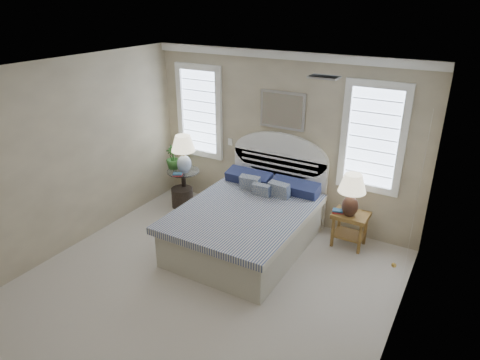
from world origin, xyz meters
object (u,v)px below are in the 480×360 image
at_px(lamp_right, 352,190).
at_px(nightstand_right, 350,222).
at_px(side_table_left, 184,184).
at_px(lamp_left, 183,150).
at_px(bed, 250,220).
at_px(floor_pot, 182,197).

bearing_deg(lamp_right, nightstand_right, 74.54).
distance_m(side_table_left, lamp_left, 0.65).
distance_m(bed, side_table_left, 1.75).
bearing_deg(nightstand_right, lamp_left, -177.47).
relative_size(lamp_left, lamp_right, 1.04).
relative_size(nightstand_right, floor_pot, 1.41).
distance_m(side_table_left, nightstand_right, 2.95).
height_order(bed, lamp_left, bed).
xyz_separation_m(nightstand_right, lamp_right, (-0.02, -0.05, 0.53)).
xyz_separation_m(bed, lamp_left, (-1.60, 0.56, 0.65)).
bearing_deg(bed, nightstand_right, 28.03).
bearing_deg(side_table_left, floor_pot, -72.01).
bearing_deg(bed, floor_pot, 163.30).
height_order(lamp_left, lamp_right, lamp_left).
distance_m(nightstand_right, floor_pot, 2.93).
bearing_deg(bed, lamp_right, 26.40).
bearing_deg(nightstand_right, floor_pot, -175.92).
bearing_deg(bed, lamp_left, 160.53).
bearing_deg(lamp_left, lamp_right, 1.46).
height_order(floor_pot, lamp_left, lamp_left).
bearing_deg(nightstand_right, bed, -151.97).
relative_size(nightstand_right, lamp_right, 0.83).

